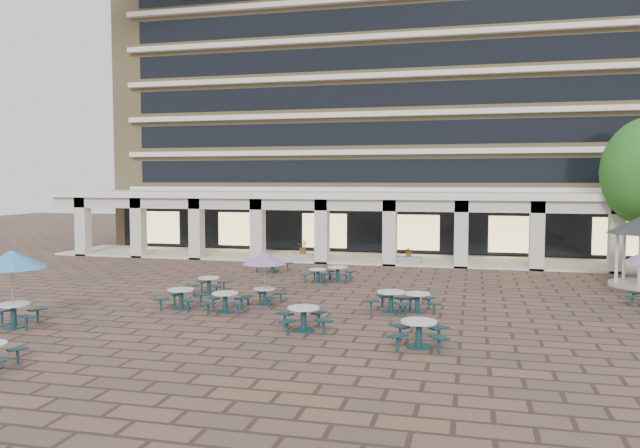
# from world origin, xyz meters

# --- Properties ---
(ground) EXTENTS (120.00, 120.00, 0.00)m
(ground) POSITION_xyz_m (0.00, 0.00, 0.00)
(ground) COLOR brown
(ground) RESTS_ON ground
(apartment_building) EXTENTS (40.00, 15.50, 25.20)m
(apartment_building) POSITION_xyz_m (0.00, 25.47, 12.60)
(apartment_building) COLOR #988256
(apartment_building) RESTS_ON ground
(retail_arcade) EXTENTS (42.00, 6.60, 4.40)m
(retail_arcade) POSITION_xyz_m (0.00, 14.80, 3.00)
(retail_arcade) COLOR white
(retail_arcade) RESTS_ON ground
(picnic_table_1) EXTENTS (2.00, 2.00, 0.78)m
(picnic_table_1) POSITION_xyz_m (-2.37, -2.58, 0.46)
(picnic_table_1) COLOR #14353E
(picnic_table_1) RESTS_ON ground
(picnic_table_2) EXTENTS (2.24, 2.24, 0.83)m
(picnic_table_2) POSITION_xyz_m (1.41, -4.76, 0.50)
(picnic_table_2) COLOR #14353E
(picnic_table_2) RESTS_ON ground
(picnic_table_3) EXTENTS (2.10, 2.10, 0.82)m
(picnic_table_3) POSITION_xyz_m (3.92, -0.93, 0.49)
(picnic_table_3) COLOR #14353E
(picnic_table_3) RESTS_ON ground
(picnic_table_4) EXTENTS (2.34, 2.34, 2.70)m
(picnic_table_4) POSITION_xyz_m (-8.63, -6.69, 2.30)
(picnic_table_4) COLOR #14353E
(picnic_table_4) RESTS_ON ground
(picnic_table_5) EXTENTS (1.80, 1.80, 0.80)m
(picnic_table_5) POSITION_xyz_m (-4.36, -2.36, 0.48)
(picnic_table_5) COLOR #14353E
(picnic_table_5) RESTS_ON ground
(picnic_table_6) EXTENTS (1.90, 1.90, 2.20)m
(picnic_table_6) POSITION_xyz_m (-1.37, -0.76, 1.86)
(picnic_table_6) COLOR #14353E
(picnic_table_6) RESTS_ON ground
(picnic_table_7) EXTENTS (1.96, 1.96, 0.84)m
(picnic_table_7) POSITION_xyz_m (5.43, -5.93, 0.50)
(picnic_table_7) COLOR #14353E
(picnic_table_7) RESTS_ON ground
(picnic_table_8) EXTENTS (1.75, 1.75, 0.73)m
(picnic_table_8) POSITION_xyz_m (-4.69, 1.08, 0.44)
(picnic_table_8) COLOR #14353E
(picnic_table_8) RESTS_ON ground
(picnic_table_9) EXTENTS (1.72, 1.72, 0.66)m
(picnic_table_9) POSITION_xyz_m (-0.61, 5.37, 0.39)
(picnic_table_9) COLOR #14353E
(picnic_table_9) RESTS_ON ground
(picnic_table_10) EXTENTS (1.96, 1.96, 0.76)m
(picnic_table_10) POSITION_xyz_m (4.93, -0.75, 0.45)
(picnic_table_10) COLOR #14353E
(picnic_table_10) RESTS_ON ground
(picnic_table_12) EXTENTS (2.30, 2.30, 0.84)m
(picnic_table_12) POSITION_xyz_m (-3.94, 8.05, 0.50)
(picnic_table_12) COLOR #14353E
(picnic_table_12) RESTS_ON ground
(picnic_table_13) EXTENTS (1.72, 1.72, 0.77)m
(picnic_table_13) POSITION_xyz_m (0.34, 5.69, 0.46)
(picnic_table_13) COLOR #14353E
(picnic_table_13) RESTS_ON ground
(planter_left) EXTENTS (1.50, 0.89, 1.36)m
(planter_left) POSITION_xyz_m (-3.45, 12.90, 0.59)
(planter_left) COLOR gray
(planter_left) RESTS_ON ground
(planter_right) EXTENTS (1.50, 0.60, 1.17)m
(planter_right) POSITION_xyz_m (3.22, 12.90, 0.43)
(planter_right) COLOR gray
(planter_right) RESTS_ON ground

